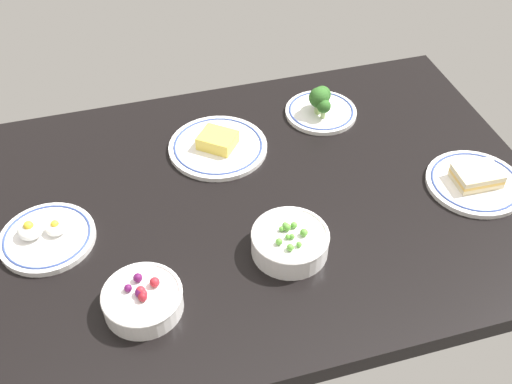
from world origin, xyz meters
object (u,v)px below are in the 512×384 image
object	(u,v)px
bowl_peas	(290,242)
plate_broccoli	(321,107)
plate_eggs	(46,236)
bowl_berries	(143,299)
plate_sandwich	(475,181)
plate_cheese	(218,146)

from	to	relation	value
bowl_peas	plate_broccoli	xyz separation A→B (cm)	(21.32, 40.34, -0.44)
plate_eggs	bowl_peas	size ratio (longest dim) A/B	1.25
plate_eggs	bowl_berries	xyz separation A→B (cm)	(16.17, -21.83, 1.29)
plate_sandwich	plate_broccoli	distance (cm)	40.82
bowl_berries	plate_sandwich	bearing A→B (deg)	9.58
plate_cheese	bowl_berries	distance (cm)	46.21
plate_sandwich	bowl_berries	bearing A→B (deg)	-170.42
plate_sandwich	bowl_peas	xyz separation A→B (cm)	(-44.71, -6.90, 1.51)
plate_eggs	plate_sandwich	distance (cm)	90.85
plate_sandwich	plate_broccoli	xyz separation A→B (cm)	(-23.39, 33.43, 1.07)
bowl_berries	plate_broccoli	size ratio (longest dim) A/B	0.83
plate_broccoli	bowl_berries	bearing A→B (deg)	-137.87
bowl_berries	plate_broccoli	distance (cm)	68.51
plate_sandwich	plate_broccoli	bearing A→B (deg)	124.97
plate_eggs	bowl_peas	distance (cm)	48.48
plate_eggs	plate_sandwich	world-z (taller)	plate_eggs
bowl_peas	bowl_berries	distance (cm)	30.02
plate_cheese	plate_sandwich	world-z (taller)	same
bowl_berries	bowl_peas	bearing A→B (deg)	10.80
bowl_peas	plate_broccoli	size ratio (longest dim) A/B	0.87
plate_cheese	plate_eggs	xyz separation A→B (cm)	(-39.48, -18.05, 0.09)
plate_cheese	bowl_berries	bearing A→B (deg)	-120.30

